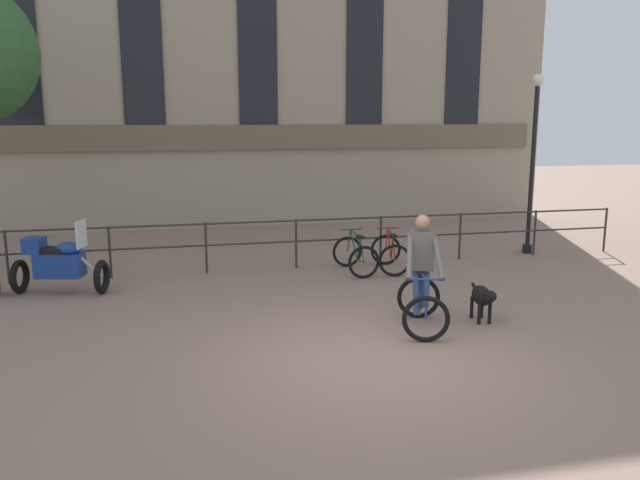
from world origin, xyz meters
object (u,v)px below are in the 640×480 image
Objects in this scene: cyclist_with_bike at (422,278)px; street_lamp at (533,154)px; parked_bicycle_near_lamp at (355,255)px; parked_bicycle_mid_left at (390,254)px; dog at (483,297)px; parked_motorcycle at (59,263)px.

street_lamp is (4.49, 4.41, 1.55)m from cyclist_with_bike.
street_lamp is at bearing 61.16° from cyclist_with_bike.
parked_bicycle_near_lamp is at bearing 106.75° from cyclist_with_bike.
street_lamp reaches higher than parked_bicycle_mid_left.
dog is 7.41m from parked_motorcycle.
cyclist_with_bike is 6.51m from parked_motorcycle.
cyclist_with_bike is 0.99× the size of parked_motorcycle.
parked_motorcycle is at bearing -173.31° from street_lamp.
street_lamp reaches higher than parked_motorcycle.
parked_bicycle_mid_left is (0.75, 3.51, -0.41)m from cyclist_with_bike.
cyclist_with_bike is 6.48m from street_lamp.
cyclist_with_bike is 1.41× the size of parked_bicycle_mid_left.
parked_bicycle_near_lamp is 4.99m from street_lamp.
dog is 0.50× the size of parked_motorcycle.
cyclist_with_bike reaches higher than parked_bicycle_near_lamp.
dog is 0.76× the size of parked_bicycle_near_lamp.
parked_bicycle_mid_left is (-0.26, 3.53, -0.05)m from dog.
cyclist_with_bike is at bearing -175.90° from dog.
parked_bicycle_near_lamp is 0.28× the size of street_lamp.
parked_bicycle_mid_left is 4.32m from street_lamp.
street_lamp is at bearing 57.11° from dog.
parked_motorcycle is 10.37m from street_lamp.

